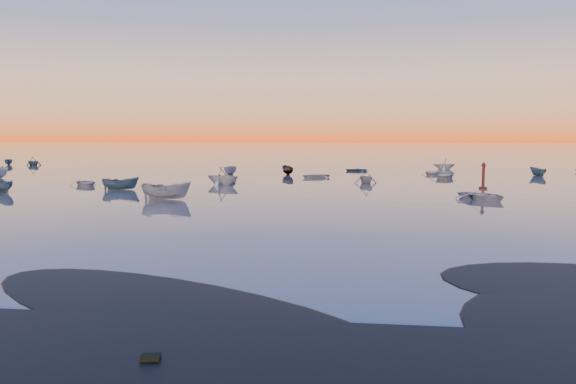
% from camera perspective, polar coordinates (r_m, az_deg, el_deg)
% --- Properties ---
extents(ground, '(600.00, 600.00, 0.00)m').
position_cam_1_polar(ground, '(119.87, 2.69, 3.11)').
color(ground, '#675E56').
rests_on(ground, ground).
extents(mud_lobes, '(140.00, 6.00, 0.07)m').
position_cam_1_polar(mud_lobes, '(21.29, -18.88, -9.86)').
color(mud_lobes, black).
rests_on(mud_lobes, ground).
extents(moored_fleet, '(124.00, 58.00, 1.20)m').
position_cam_1_polar(moored_fleet, '(73.18, -0.12, 1.39)').
color(moored_fleet, silver).
rests_on(moored_fleet, ground).
extents(boat_near_left, '(4.27, 3.93, 1.03)m').
position_cam_1_polar(boat_near_left, '(66.44, -19.86, 0.60)').
color(boat_near_left, silver).
rests_on(boat_near_left, ground).
extents(boat_near_center, '(2.52, 4.05, 1.30)m').
position_cam_1_polar(boat_near_center, '(60.58, -16.63, 0.22)').
color(boat_near_center, '#334F62').
rests_on(boat_near_center, ground).
extents(boat_near_right, '(3.71, 2.55, 1.19)m').
position_cam_1_polar(boat_near_right, '(66.56, 7.93, 0.90)').
color(boat_near_right, slate).
rests_on(boat_near_right, ground).
extents(channel_marker, '(0.84, 0.84, 2.97)m').
position_cam_1_polar(channel_marker, '(62.47, 19.22, 1.39)').
color(channel_marker, '#3F130D').
rests_on(channel_marker, ground).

